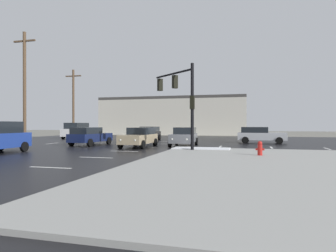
% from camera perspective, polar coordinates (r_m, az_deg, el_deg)
% --- Properties ---
extents(ground_plane, '(120.00, 120.00, 0.00)m').
position_cam_1_polar(ground_plane, '(26.46, -3.19, -3.72)').
color(ground_plane, slate).
extents(road_asphalt, '(44.00, 44.00, 0.02)m').
position_cam_1_polar(road_asphalt, '(26.46, -3.19, -3.70)').
color(road_asphalt, black).
rests_on(road_asphalt, ground_plane).
extents(snow_strip_curbside, '(4.00, 1.60, 0.06)m').
position_cam_1_polar(snow_strip_curbside, '(21.41, 6.32, -4.22)').
color(snow_strip_curbside, white).
rests_on(snow_strip_curbside, sidewalk_corner).
extents(lane_markings, '(36.15, 36.15, 0.01)m').
position_cam_1_polar(lane_markings, '(24.79, -1.52, -3.94)').
color(lane_markings, silver).
rests_on(lane_markings, road_asphalt).
extents(traffic_signal_mast, '(3.59, 3.24, 5.87)m').
position_cam_1_polar(traffic_signal_mast, '(21.52, 2.54, 6.13)').
color(traffic_signal_mast, black).
rests_on(traffic_signal_mast, sidewalk_corner).
extents(fire_hydrant, '(0.48, 0.26, 0.79)m').
position_cam_1_polar(fire_hydrant, '(17.54, 17.02, -4.04)').
color(fire_hydrant, red).
rests_on(fire_hydrant, sidewalk_corner).
extents(strip_building_background, '(26.40, 8.00, 6.79)m').
position_cam_1_polar(strip_building_background, '(55.83, 0.98, 1.90)').
color(strip_building_background, beige).
rests_on(strip_building_background, ground_plane).
extents(sedan_black, '(2.09, 4.57, 1.58)m').
position_cam_1_polar(sedan_black, '(33.99, -3.71, -1.38)').
color(sedan_black, black).
rests_on(sedan_black, road_asphalt).
extents(sedan_grey, '(2.21, 4.61, 1.58)m').
position_cam_1_polar(sedan_grey, '(25.74, 3.07, -1.93)').
color(sedan_grey, slate).
rests_on(sedan_grey, road_asphalt).
extents(suv_white, '(2.46, 4.95, 2.03)m').
position_cam_1_polar(suv_white, '(40.36, -16.90, -0.79)').
color(suv_white, white).
rests_on(suv_white, road_asphalt).
extents(sedan_silver, '(4.61, 2.21, 1.58)m').
position_cam_1_polar(sedan_silver, '(30.53, 17.04, -1.59)').
color(sedan_silver, '#B7BABF').
rests_on(sedan_silver, road_asphalt).
extents(sedan_navy, '(2.28, 4.64, 1.58)m').
position_cam_1_polar(sedan_navy, '(27.25, -14.60, -1.81)').
color(sedan_navy, '#141E47').
rests_on(sedan_navy, road_asphalt).
extents(sedan_tan, '(2.05, 4.55, 1.58)m').
position_cam_1_polar(sedan_tan, '(24.40, -5.44, -2.05)').
color(sedan_tan, tan).
rests_on(sedan_tan, road_asphalt).
extents(utility_pole_mid, '(2.20, 0.28, 10.06)m').
position_cam_1_polar(utility_pole_mid, '(29.78, -25.53, 6.82)').
color(utility_pole_mid, brown).
rests_on(utility_pole_mid, ground_plane).
extents(utility_pole_far, '(2.20, 0.28, 8.88)m').
position_cam_1_polar(utility_pole_far, '(40.69, -17.49, 4.24)').
color(utility_pole_far, brown).
rests_on(utility_pole_far, ground_plane).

